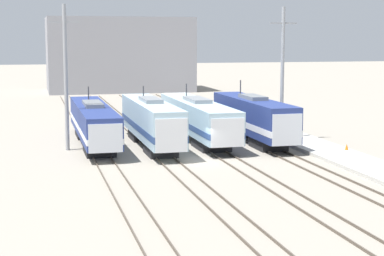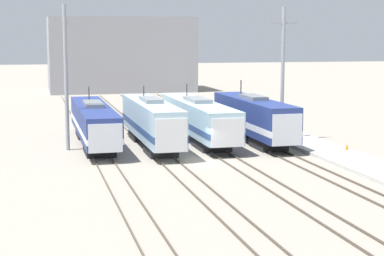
{
  "view_description": "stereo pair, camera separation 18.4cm",
  "coord_description": "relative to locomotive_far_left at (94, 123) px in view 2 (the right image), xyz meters",
  "views": [
    {
      "loc": [
        -12.76,
        -48.6,
        9.64
      ],
      "look_at": [
        -0.12,
        1.73,
        2.39
      ],
      "focal_mm": 60.0,
      "sensor_mm": 36.0,
      "label": 1
    },
    {
      "loc": [
        -12.59,
        -48.64,
        9.64
      ],
      "look_at": [
        -0.12,
        1.73,
        2.39
      ],
      "focal_mm": 60.0,
      "sensor_mm": 36.0,
      "label": 2
    }
  ],
  "objects": [
    {
      "name": "ground_plane",
      "position": [
        7.38,
        -9.45,
        -2.03
      ],
      "size": [
        400.0,
        400.0,
        0.0
      ],
      "primitive_type": "plane",
      "color": "gray"
    },
    {
      "name": "rail_pair_center_left",
      "position": [
        4.92,
        -9.45,
        -1.96
      ],
      "size": [
        1.51,
        120.0,
        0.15
      ],
      "color": "#4C4238",
      "rests_on": "ground_plane"
    },
    {
      "name": "depot_building",
      "position": [
        10.59,
        61.32,
        4.7
      ],
      "size": [
        26.12,
        14.94,
        13.46
      ],
      "color": "gray",
      "rests_on": "ground_plane"
    },
    {
      "name": "catenary_tower_right",
      "position": [
        17.41,
        -1.97,
        4.46
      ],
      "size": [
        2.68,
        0.34,
        12.56
      ],
      "color": "gray",
      "rests_on": "ground_plane"
    },
    {
      "name": "locomotive_center_right",
      "position": [
        9.84,
        0.08,
        0.07
      ],
      "size": [
        3.09,
        19.73,
        5.12
      ],
      "color": "#232326",
      "rests_on": "ground_plane"
    },
    {
      "name": "traffic_cone",
      "position": [
        20.29,
        -9.49,
        -1.45
      ],
      "size": [
        0.31,
        0.31,
        0.53
      ],
      "color": "orange",
      "rests_on": "platform"
    },
    {
      "name": "rail_pair_far_left",
      "position": [
        0.0,
        -9.45,
        -1.96
      ],
      "size": [
        1.5,
        120.0,
        0.15
      ],
      "color": "#4C4238",
      "rests_on": "ground_plane"
    },
    {
      "name": "locomotive_center_left",
      "position": [
        4.92,
        -2.31,
        0.23
      ],
      "size": [
        2.79,
        17.4,
        5.19
      ],
      "color": "#232326",
      "rests_on": "ground_plane"
    },
    {
      "name": "rail_pair_far_right",
      "position": [
        14.76,
        -9.45,
        -1.96
      ],
      "size": [
        1.5,
        120.0,
        0.15
      ],
      "color": "#4C4238",
      "rests_on": "ground_plane"
    },
    {
      "name": "rail_pair_center_right",
      "position": [
        9.84,
        -9.45,
        -1.96
      ],
      "size": [
        1.51,
        120.0,
        0.15
      ],
      "color": "#4C4238",
      "rests_on": "ground_plane"
    },
    {
      "name": "catenary_tower_left",
      "position": [
        -2.48,
        -1.97,
        4.46
      ],
      "size": [
        2.68,
        0.34,
        12.56
      ],
      "color": "gray",
      "rests_on": "ground_plane"
    },
    {
      "name": "locomotive_far_right",
      "position": [
        14.76,
        -1.9,
        0.21
      ],
      "size": [
        2.84,
        16.91,
        5.57
      ],
      "color": "black",
      "rests_on": "ground_plane"
    },
    {
      "name": "locomotive_far_left",
      "position": [
        0.0,
        0.0,
        0.0
      ],
      "size": [
        2.9,
        19.83,
        5.02
      ],
      "color": "black",
      "rests_on": "ground_plane"
    },
    {
      "name": "platform",
      "position": [
        18.89,
        -9.45,
        -1.87
      ],
      "size": [
        4.0,
        120.0,
        0.32
      ],
      "color": "#B7B5AD",
      "rests_on": "ground_plane"
    }
  ]
}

